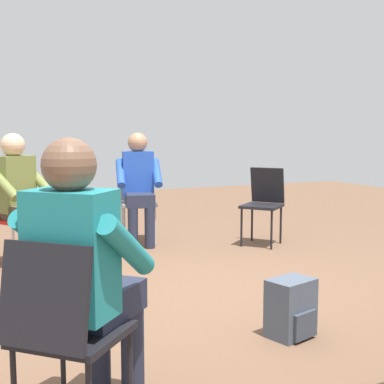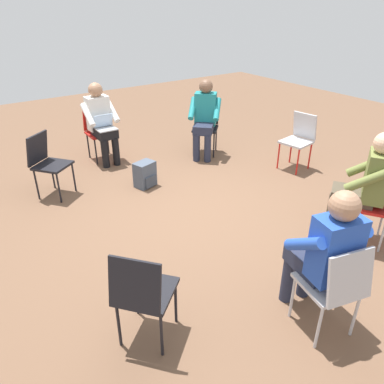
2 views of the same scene
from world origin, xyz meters
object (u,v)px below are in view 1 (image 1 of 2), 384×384
object	(u,v)px
person_in_teal	(84,267)
person_in_blue	(139,182)
chair_southwest	(10,212)
chair_west	(138,198)
backpack_near_laptop_user	(291,311)
chair_northwest	(264,200)
person_in_olive	(21,193)
chair_southeast	(63,326)

from	to	relation	value
person_in_teal	person_in_blue	distance (m)	3.70
person_in_blue	person_in_teal	bearing A→B (deg)	81.67
chair_southwest	person_in_teal	bearing A→B (deg)	57.81
chair_west	backpack_near_laptop_user	size ratio (longest dim) A/B	2.36
person_in_teal	person_in_blue	bearing A→B (deg)	112.12
chair_west	backpack_near_laptop_user	bearing A→B (deg)	102.65
chair_northwest	chair_west	distance (m)	1.43
chair_southwest	person_in_teal	size ratio (longest dim) A/B	0.69
person_in_olive	person_in_teal	bearing A→B (deg)	56.07
chair_southwest	chair_west	bearing A→B (deg)	168.15
chair_southwest	backpack_near_laptop_user	xyz separation A→B (m)	(2.61, 1.36, -0.34)
person_in_olive	person_in_blue	xyz separation A→B (m)	(-0.51, 1.32, 0.00)
chair_northwest	chair_southeast	bearing A→B (deg)	97.08
person_in_teal	person_in_blue	world-z (taller)	same
chair_southwest	person_in_blue	distance (m)	1.46
chair_southeast	person_in_blue	xyz separation A→B (m)	(-3.54, 1.54, 0.20)
chair_west	person_in_blue	bearing A→B (deg)	90.00
person_in_olive	person_in_blue	distance (m)	1.41
chair_southeast	person_in_teal	world-z (taller)	person_in_teal
chair_southwest	backpack_near_laptop_user	size ratio (longest dim) A/B	2.36
chair_northwest	person_in_blue	world-z (taller)	person_in_blue
chair_southwest	person_in_teal	xyz separation A→B (m)	(3.06, -0.02, 0.20)
person_in_blue	backpack_near_laptop_user	world-z (taller)	person_in_blue
chair_northwest	chair_west	world-z (taller)	same
chair_west	chair_southeast	world-z (taller)	same
chair_southeast	person_in_teal	bearing A→B (deg)	90.00
person_in_teal	chair_southeast	bearing A→B (deg)	-90.00
chair_west	person_in_blue	distance (m)	0.26
chair_southwest	person_in_blue	world-z (taller)	person_in_blue
backpack_near_laptop_user	chair_southwest	bearing A→B (deg)	-152.46
chair_northwest	backpack_near_laptop_user	xyz separation A→B (m)	(2.38, -1.30, -0.34)
chair_southwest	person_in_olive	bearing A→B (deg)	90.00
chair_southwest	person_in_olive	xyz separation A→B (m)	(0.14, 0.09, 0.20)
chair_southeast	backpack_near_laptop_user	xyz separation A→B (m)	(-0.57, 1.49, -0.34)
chair_northwest	chair_southwest	distance (m)	2.67
chair_west	person_in_olive	world-z (taller)	person_in_olive
chair_west	chair_southwest	size ratio (longest dim) A/B	1.00
chair_northwest	person_in_teal	distance (m)	3.90
chair_northwest	backpack_near_laptop_user	bearing A→B (deg)	111.89
chair_west	person_in_teal	distance (m)	3.87
chair_southwest	person_in_teal	distance (m)	3.06
person_in_blue	chair_southwest	bearing A→B (deg)	28.78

